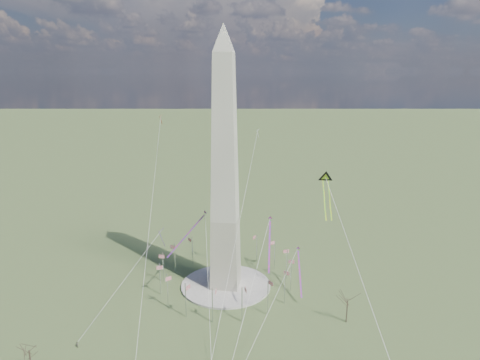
# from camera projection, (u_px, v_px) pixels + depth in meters

# --- Properties ---
(ground) EXTENTS (2000.00, 2000.00, 0.00)m
(ground) POSITION_uv_depth(u_px,v_px,m) (226.00, 286.00, 172.76)
(ground) COLOR #506633
(ground) RESTS_ON ground
(plaza) EXTENTS (36.00, 36.00, 0.80)m
(plaza) POSITION_uv_depth(u_px,v_px,m) (226.00, 285.00, 172.66)
(plaza) COLOR beige
(plaza) RESTS_ON ground
(washington_monument) EXTENTS (15.56, 15.56, 100.00)m
(washington_monument) POSITION_uv_depth(u_px,v_px,m) (225.00, 171.00, 160.98)
(washington_monument) COLOR #B3AC96
(washington_monument) RESTS_ON plaza
(flagpole_ring) EXTENTS (54.40, 54.40, 13.00)m
(flagpole_ring) POSITION_uv_depth(u_px,v_px,m) (226.00, 270.00, 170.98)
(flagpole_ring) COLOR silver
(flagpole_ring) RESTS_ON ground
(tree_near) EXTENTS (7.06, 7.06, 12.35)m
(tree_near) POSITION_uv_depth(u_px,v_px,m) (348.00, 299.00, 145.88)
(tree_near) COLOR #4C3A2E
(tree_near) RESTS_ON ground
(tree_far) EXTENTS (7.00, 7.00, 12.25)m
(tree_far) POSITION_uv_depth(u_px,v_px,m) (29.00, 349.00, 119.82)
(tree_far) COLOR #4C3A2E
(tree_far) RESTS_ON ground
(person_west) EXTENTS (1.07, 0.95, 1.82)m
(person_west) POSITION_uv_depth(u_px,v_px,m) (77.00, 344.00, 134.26)
(person_west) COLOR gray
(person_west) RESTS_ON ground
(kite_delta_black) EXTENTS (6.59, 17.64, 14.62)m
(kite_delta_black) POSITION_uv_depth(u_px,v_px,m) (326.00, 180.00, 161.13)
(kite_delta_black) COLOR black
(kite_delta_black) RESTS_ON ground
(kite_diamond_purple) EXTENTS (2.00, 3.00, 8.96)m
(kite_diamond_purple) POSITION_uv_depth(u_px,v_px,m) (162.00, 232.00, 176.95)
(kite_diamond_purple) COLOR #441B7B
(kite_diamond_purple) RESTS_ON ground
(kite_streamer_left) EXTENTS (2.53, 20.29, 13.92)m
(kite_streamer_left) POSITION_uv_depth(u_px,v_px,m) (270.00, 237.00, 155.82)
(kite_streamer_left) COLOR red
(kite_streamer_left) RESTS_ON ground
(kite_streamer_mid) EXTENTS (12.27, 17.22, 13.74)m
(kite_streamer_mid) POSITION_uv_depth(u_px,v_px,m) (192.00, 228.00, 164.68)
(kite_streamer_mid) COLOR red
(kite_streamer_mid) RESTS_ON ground
(kite_streamer_right) EXTENTS (3.16, 18.78, 12.89)m
(kite_streamer_right) POSITION_uv_depth(u_px,v_px,m) (299.00, 266.00, 167.95)
(kite_streamer_right) COLOR red
(kite_streamer_right) RESTS_ON ground
(kite_small_red) EXTENTS (1.26, 2.07, 4.78)m
(kite_small_red) POSITION_uv_depth(u_px,v_px,m) (161.00, 117.00, 198.53)
(kite_small_red) COLOR red
(kite_small_red) RESTS_ON ground
(kite_small_white) EXTENTS (1.38, 1.99, 4.18)m
(kite_small_white) POSITION_uv_depth(u_px,v_px,m) (258.00, 131.00, 194.63)
(kite_small_white) COLOR silver
(kite_small_white) RESTS_ON ground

